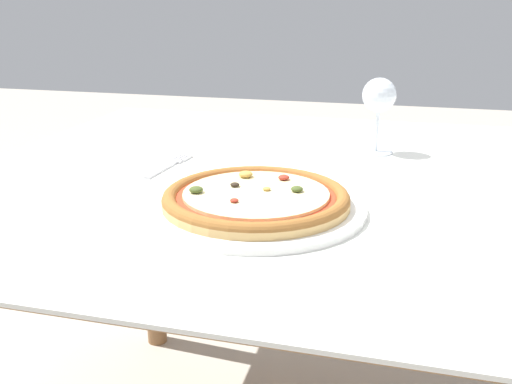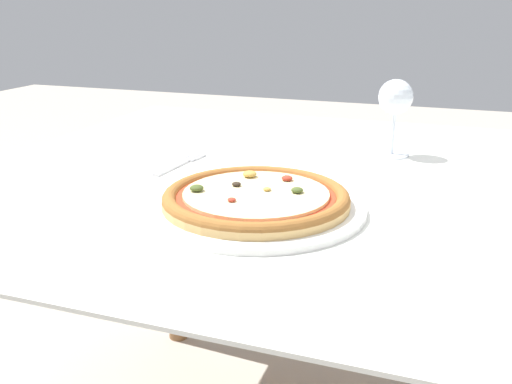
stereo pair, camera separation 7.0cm
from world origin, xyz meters
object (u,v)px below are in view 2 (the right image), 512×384
at_px(fork, 181,163).
at_px(wine_glass_far_left, 395,101).
at_px(dining_table, 361,219).
at_px(pizza_plate, 256,200).

bearing_deg(fork, wine_glass_far_left, 28.71).
relative_size(dining_table, wine_glass_far_left, 9.29).
height_order(pizza_plate, wine_glass_far_left, wine_glass_far_left).
height_order(dining_table, wine_glass_far_left, wine_glass_far_left).
bearing_deg(fork, pizza_plate, -40.47).
xyz_separation_m(dining_table, pizza_plate, (-0.13, -0.20, 0.09)).
xyz_separation_m(dining_table, wine_glass_far_left, (0.02, 0.20, 0.19)).
distance_m(dining_table, pizza_plate, 0.26).
height_order(fork, wine_glass_far_left, wine_glass_far_left).
bearing_deg(wine_glass_far_left, fork, -151.29).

